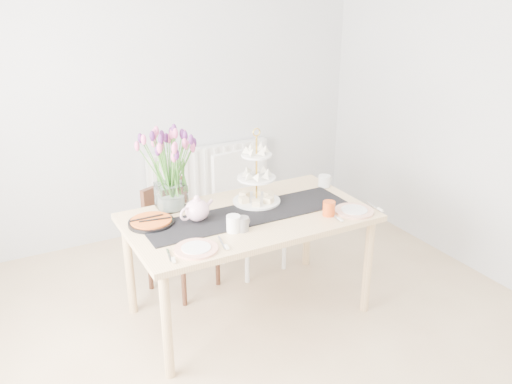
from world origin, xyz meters
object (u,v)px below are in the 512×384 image
radiator (209,177)px  teapot (197,210)px  cream_jug (324,181)px  mug_orange (329,208)px  tulip_vase (169,158)px  tart_tin (151,222)px  chair_brown (175,229)px  dining_table (249,225)px  plate_right (354,211)px  mug_white (233,224)px  mug_grey (243,224)px  cake_stand (256,184)px  plate_left (196,249)px  chair_white (246,201)px

radiator → teapot: size_ratio=4.74×
cream_jug → mug_orange: (-0.27, -0.44, 0.00)m
tulip_vase → teapot: (0.07, -0.28, -0.28)m
tart_tin → tulip_vase: bearing=41.7°
radiator → chair_brown: size_ratio=1.49×
tulip_vase → chair_brown: bearing=68.7°
radiator → tulip_vase: size_ratio=1.82×
mug_orange → tulip_vase: bearing=95.8°
dining_table → chair_brown: chair_brown is taller
tulip_vase → tart_tin: tulip_vase is taller
radiator → plate_right: size_ratio=4.58×
radiator → dining_table: size_ratio=0.75×
mug_white → plate_right: 0.85m
radiator → mug_orange: (0.08, -1.79, 0.35)m
radiator → mug_grey: 1.84m
tulip_vase → cake_stand: (0.55, -0.19, -0.22)m
dining_table → teapot: size_ratio=6.33×
cake_stand → cream_jug: cake_stand is taller
teapot → tulip_vase: bearing=89.5°
dining_table → cake_stand: cake_stand is taller
cream_jug → teapot: bearing=179.3°
dining_table → cream_jug: bearing=14.1°
teapot → plate_right: 1.05m
chair_brown → mug_grey: mug_grey is taller
radiator → cake_stand: (-0.24, -1.38, 0.44)m
mug_white → plate_left: 0.32m
tulip_vase → cream_jug: (1.15, -0.15, -0.32)m
plate_right → chair_white: bearing=109.5°
teapot → mug_white: 0.28m
cake_stand → plate_right: bearing=-41.4°
teapot → mug_white: size_ratio=2.42×
teapot → mug_orange: bearing=-37.4°
radiator → chair_white: (-0.07, -0.89, 0.10)m
dining_table → tulip_vase: (-0.41, 0.34, 0.44)m
dining_table → plate_right: bearing=-24.6°
radiator → plate_left: size_ratio=4.67×
radiator → tulip_vase: bearing=-123.6°
radiator → mug_orange: size_ratio=12.34×
radiator → chair_white: chair_white is taller
cream_jug → tart_tin: 1.35m
tart_tin → mug_white: mug_white is taller
tulip_vase → cake_stand: bearing=-19.1°
chair_brown → mug_grey: bearing=-101.3°
cream_jug → mug_grey: mug_grey is taller
tart_tin → plate_left: (0.12, -0.45, -0.01)m
plate_right → mug_grey: bearing=172.9°
dining_table → tulip_vase: 0.69m
dining_table → teapot: (-0.34, 0.06, 0.16)m
chair_brown → mug_grey: 0.87m
tulip_vase → mug_white: size_ratio=6.30×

